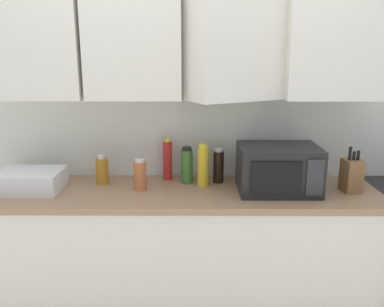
{
  "coord_description": "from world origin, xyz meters",
  "views": [
    {
      "loc": [
        0.06,
        -2.67,
        1.73
      ],
      "look_at": [
        0.05,
        -0.25,
        1.12
      ],
      "focal_mm": 37.67,
      "sensor_mm": 36.0,
      "label": 1
    }
  ],
  "objects": [
    {
      "name": "dish_rack",
      "position": [
        -0.95,
        -0.3,
        0.96
      ],
      "size": [
        0.38,
        0.3,
        0.12
      ],
      "primitive_type": "cube",
      "color": "silver",
      "rests_on": "counter_run"
    },
    {
      "name": "counter_run",
      "position": [
        0.0,
        -0.3,
        0.45
      ],
      "size": [
        2.4,
        0.63,
        0.9
      ],
      "color": "white",
      "rests_on": "ground_plane"
    },
    {
      "name": "microwave",
      "position": [
        0.57,
        -0.31,
        1.04
      ],
      "size": [
        0.48,
        0.37,
        0.28
      ],
      "color": "black",
      "rests_on": "counter_run"
    },
    {
      "name": "bottle_green_oil",
      "position": [
        0.02,
        -0.16,
        1.02
      ],
      "size": [
        0.08,
        0.08,
        0.24
      ],
      "color": "#386B2D",
      "rests_on": "counter_run"
    },
    {
      "name": "bottle_amber_vinegar",
      "position": [
        -0.53,
        -0.17,
        0.99
      ],
      "size": [
        0.08,
        0.08,
        0.19
      ],
      "color": "#AD701E",
      "rests_on": "counter_run"
    },
    {
      "name": "knife_block",
      "position": [
        1.02,
        -0.32,
        1.0
      ],
      "size": [
        0.12,
        0.13,
        0.28
      ],
      "color": "brown",
      "rests_on": "counter_run"
    },
    {
      "name": "bottle_soy_dark",
      "position": [
        0.22,
        -0.14,
        1.01
      ],
      "size": [
        0.07,
        0.07,
        0.23
      ],
      "color": "black",
      "rests_on": "counter_run"
    },
    {
      "name": "bottle_yellow_mustard",
      "position": [
        0.12,
        -0.21,
        1.03
      ],
      "size": [
        0.07,
        0.07,
        0.27
      ],
      "color": "gold",
      "rests_on": "counter_run"
    },
    {
      "name": "bottle_red_sauce",
      "position": [
        -0.11,
        -0.08,
        1.03
      ],
      "size": [
        0.06,
        0.06,
        0.28
      ],
      "color": "red",
      "rests_on": "counter_run"
    },
    {
      "name": "wall_back_with_cabinets",
      "position": [
        0.0,
        -0.07,
        1.58
      ],
      "size": [
        3.27,
        0.56,
        2.6
      ],
      "color": "silver",
      "rests_on": "ground_plane"
    },
    {
      "name": "bottle_spice_jar",
      "position": [
        -0.27,
        -0.29,
        0.99
      ],
      "size": [
        0.08,
        0.08,
        0.2
      ],
      "color": "#BC6638",
      "rests_on": "counter_run"
    }
  ]
}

